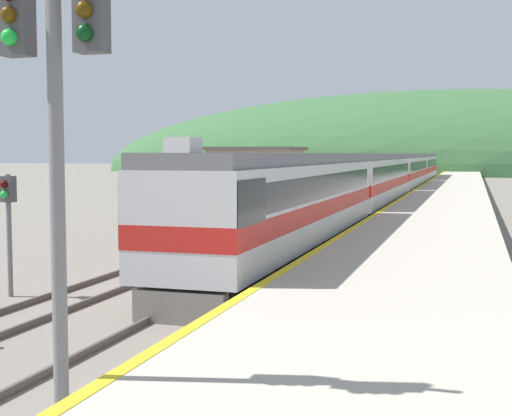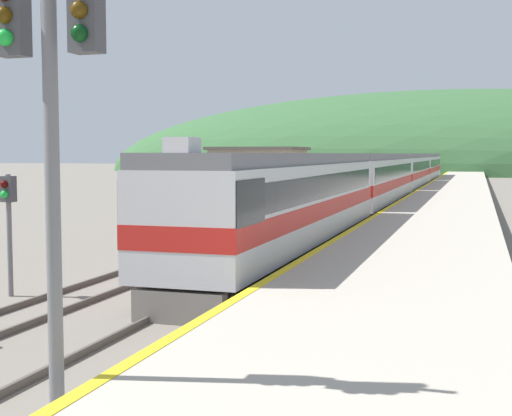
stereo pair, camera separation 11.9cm
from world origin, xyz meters
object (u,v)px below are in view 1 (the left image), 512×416
Objects in this scene: express_train_lead_car at (287,203)px; carriage_second at (372,181)px; signal_mast_main at (54,92)px; carriage_third at (404,172)px; siding_train at (343,180)px; carriage_fourth at (421,168)px; signal_post_siding at (8,209)px.

express_train_lead_car is 0.94× the size of carriage_second.
signal_mast_main is (1.21, -39.28, 2.58)m from carriage_second.
signal_mast_main is at bearing -88.88° from carriage_third.
signal_mast_main is at bearing -85.88° from express_train_lead_car.
signal_mast_main is (5.05, -50.04, 2.94)m from siding_train.
signal_mast_main is (1.21, -84.95, 2.58)m from carriage_fourth.
signal_mast_main reaches higher than carriage_fourth.
signal_post_siding is at bearing -96.10° from carriage_third.
carriage_third is at bearing 91.12° from signal_mast_main.
carriage_fourth is at bearing 90.00° from carriage_third.
siding_train is 50.38m from signal_mast_main.
signal_post_siding is (-5.73, -53.68, 0.28)m from carriage_third.
express_train_lead_car reaches higher than carriage_fourth.
carriage_second is 11.43m from siding_train.
carriage_fourth is 35.12m from siding_train.
carriage_third is 6.49× the size of signal_post_siding.
siding_train is (-3.84, -12.08, -0.35)m from carriage_third.
carriage_second is 31.37m from signal_post_siding.
carriage_fourth is at bearing 90.00° from express_train_lead_car.
signal_mast_main reaches higher than carriage_second.
siding_train is (-3.84, 33.21, -0.37)m from express_train_lead_car.
express_train_lead_car is 45.29m from carriage_third.
siding_train is 41.65m from signal_post_siding.
carriage_second and carriage_fourth have the same top height.
carriage_second is 0.60× the size of siding_train.
express_train_lead_car is at bearing 55.66° from signal_post_siding.
signal_post_siding is (-5.73, -30.84, 0.28)m from carriage_second.
carriage_third is 62.18m from signal_mast_main.
carriage_second is 1.00× the size of carriage_fourth.
carriage_second is at bearing 90.00° from express_train_lead_car.
express_train_lead_car reaches higher than carriage_second.
signal_mast_main reaches higher than siding_train.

